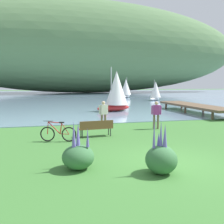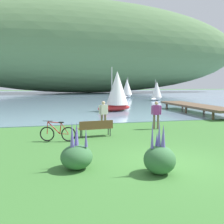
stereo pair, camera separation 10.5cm
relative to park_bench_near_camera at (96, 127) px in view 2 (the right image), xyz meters
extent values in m
plane|color=#3D7533|center=(1.86, -4.71, -0.52)|extent=(200.00, 200.00, 0.00)
cube|color=#7A99B2|center=(1.86, 43.93, -0.50)|extent=(180.00, 80.00, 0.04)
ellipsoid|color=#567A4C|center=(7.81, 60.72, 12.79)|extent=(99.43, 28.00, 26.55)
cube|color=brown|center=(-0.01, 0.08, -0.07)|extent=(1.84, 0.64, 0.05)
cube|color=brown|center=(0.01, -0.13, 0.15)|extent=(1.80, 0.20, 0.40)
cylinder|color=#2D2D33|center=(-0.78, 0.18, -0.30)|extent=(0.05, 0.05, 0.45)
cylinder|color=#2D2D33|center=(0.74, 0.32, -0.30)|extent=(0.05, 0.05, 0.45)
cylinder|color=#2D2D33|center=(-0.75, -0.16, -0.30)|extent=(0.05, 0.05, 0.45)
cylinder|color=#2D2D33|center=(0.77, -0.02, -0.30)|extent=(0.05, 0.05, 0.45)
torus|color=black|center=(-2.47, -0.43, -0.16)|extent=(0.71, 0.26, 0.72)
torus|color=black|center=(-1.46, -0.72, -0.16)|extent=(0.71, 0.26, 0.72)
cylinder|color=red|center=(-2.15, -0.52, 0.15)|extent=(0.59, 0.21, 0.61)
cylinder|color=red|center=(-2.11, -0.54, 0.41)|extent=(0.64, 0.22, 0.09)
cylinder|color=red|center=(-1.83, -0.62, 0.12)|extent=(0.13, 0.08, 0.54)
cylinder|color=red|center=(-1.67, -0.66, -0.15)|extent=(0.42, 0.15, 0.05)
cylinder|color=red|center=(-1.63, -0.67, 0.11)|extent=(0.36, 0.13, 0.56)
cylinder|color=red|center=(-2.45, -0.44, 0.14)|extent=(0.09, 0.06, 0.60)
cube|color=black|center=(-1.79, -0.63, 0.42)|extent=(0.26, 0.16, 0.05)
cylinder|color=black|center=(-2.42, -0.44, 0.48)|extent=(0.47, 0.16, 0.02)
cylinder|color=#72604C|center=(0.77, 2.29, -0.08)|extent=(0.14, 0.14, 0.88)
cylinder|color=#72604C|center=(1.00, 2.34, -0.08)|extent=(0.14, 0.14, 0.88)
cube|color=silver|center=(0.88, 2.32, 0.66)|extent=(0.42, 0.30, 0.60)
sphere|color=beige|center=(0.88, 2.32, 1.08)|extent=(0.22, 0.22, 0.22)
cylinder|color=silver|center=(0.63, 2.26, 0.66)|extent=(0.09, 0.09, 0.56)
cylinder|color=silver|center=(1.14, 2.37, 0.66)|extent=(0.09, 0.09, 0.56)
cylinder|color=#72604C|center=(3.88, 1.37, -0.08)|extent=(0.14, 0.14, 0.88)
cylinder|color=#72604C|center=(4.11, 1.30, -0.08)|extent=(0.14, 0.14, 0.88)
cube|color=#9E338C|center=(3.99, 1.34, 0.66)|extent=(0.43, 0.32, 0.60)
sphere|color=tan|center=(3.99, 1.34, 1.08)|extent=(0.22, 0.22, 0.22)
cylinder|color=#9E338C|center=(3.74, 1.41, 0.66)|extent=(0.09, 0.09, 0.56)
cylinder|color=#9E338C|center=(4.24, 1.26, 0.66)|extent=(0.09, 0.09, 0.56)
ellipsoid|color=#386B3D|center=(-1.43, -4.63, -0.12)|extent=(1.06, 1.06, 0.81)
cylinder|color=#386B3D|center=(-1.39, -4.42, 0.19)|extent=(0.02, 0.02, 0.12)
cone|color=#6B5BB7|center=(-1.39, -4.42, 0.64)|extent=(0.11, 0.11, 0.78)
cylinder|color=#386B3D|center=(-1.57, -4.72, 0.19)|extent=(0.02, 0.02, 0.12)
cone|color=#6B5BB7|center=(-1.57, -4.72, 0.67)|extent=(0.14, 0.14, 0.84)
cylinder|color=#386B3D|center=(-1.43, -4.66, 0.19)|extent=(0.02, 0.02, 0.12)
cone|color=#6B5BB7|center=(-1.43, -4.66, 0.59)|extent=(0.13, 0.13, 0.69)
cylinder|color=#386B3D|center=(-1.13, -4.78, 0.19)|extent=(0.02, 0.02, 0.12)
cone|color=#6B5BB7|center=(-1.13, -4.78, 0.55)|extent=(0.11, 0.11, 0.62)
ellipsoid|color=#386B3D|center=(1.04, -5.65, -0.08)|extent=(1.00, 1.00, 0.88)
cylinder|color=#386B3D|center=(1.12, -5.71, 0.25)|extent=(0.02, 0.02, 0.12)
cone|color=#6B5BB7|center=(1.12, -5.71, 0.68)|extent=(0.15, 0.15, 0.74)
cylinder|color=#386B3D|center=(1.20, -5.59, 0.25)|extent=(0.02, 0.02, 0.12)
cone|color=#6B5BB7|center=(1.20, -5.59, 0.58)|extent=(0.09, 0.09, 0.55)
cylinder|color=#386B3D|center=(1.01, -5.65, 0.25)|extent=(0.02, 0.02, 0.12)
cone|color=#6B5BB7|center=(1.01, -5.65, 0.74)|extent=(0.11, 0.11, 0.86)
cylinder|color=#386B3D|center=(0.99, -5.55, 0.25)|extent=(0.02, 0.02, 0.12)
cone|color=#6B5BB7|center=(0.99, -5.55, 0.54)|extent=(0.12, 0.12, 0.46)
cylinder|color=#386B3D|center=(0.79, -5.65, 0.25)|extent=(0.02, 0.02, 0.12)
cone|color=#6B5BB7|center=(0.79, -5.65, 0.73)|extent=(0.09, 0.09, 0.85)
ellipsoid|color=#B22323|center=(3.73, 10.98, -0.16)|extent=(3.85, 2.16, 0.65)
cylinder|color=#B2B2B2|center=(3.46, 10.88, 2.02)|extent=(0.09, 0.09, 3.71)
cone|color=white|center=(4.06, 11.09, 1.84)|extent=(2.79, 2.79, 3.34)
ellipsoid|color=white|center=(14.00, 24.30, -0.23)|extent=(2.76, 2.40, 0.50)
cylinder|color=#B2B2B2|center=(13.83, 24.16, 1.46)|extent=(0.07, 0.07, 2.87)
cone|color=white|center=(14.22, 24.47, 1.31)|extent=(2.39, 2.39, 2.58)
ellipsoid|color=white|center=(11.71, 32.51, -0.19)|extent=(2.65, 3.34, 0.59)
cylinder|color=#B2B2B2|center=(11.85, 32.73, 1.80)|extent=(0.08, 0.08, 3.38)
cone|color=white|center=(11.53, 32.25, 1.63)|extent=(2.78, 2.78, 3.04)
cube|color=brown|center=(10.86, 7.93, 0.18)|extent=(2.40, 10.00, 0.20)
cylinder|color=brown|center=(9.90, 3.93, -0.22)|extent=(0.20, 0.20, 0.60)
cylinder|color=brown|center=(9.90, 7.93, -0.22)|extent=(0.20, 0.20, 0.60)
cylinder|color=brown|center=(11.82, 7.93, -0.22)|extent=(0.20, 0.20, 0.60)
cylinder|color=brown|center=(9.90, 11.93, -0.22)|extent=(0.20, 0.20, 0.60)
cylinder|color=brown|center=(11.82, 11.93, -0.22)|extent=(0.20, 0.20, 0.60)
camera|label=1|loc=(-2.20, -12.40, 2.28)|focal=38.96mm
camera|label=2|loc=(-2.09, -12.42, 2.28)|focal=38.96mm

